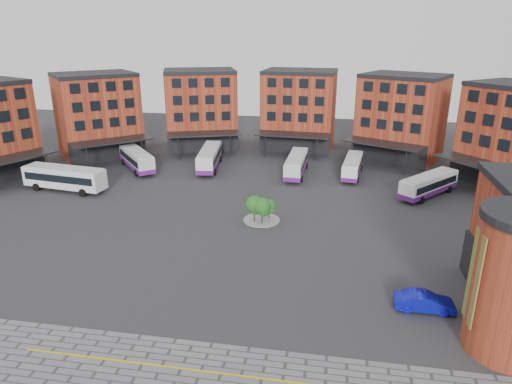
% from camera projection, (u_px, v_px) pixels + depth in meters
% --- Properties ---
extents(ground, '(160.00, 160.00, 0.00)m').
position_uv_depth(ground, '(222.00, 268.00, 44.07)').
color(ground, '#28282B').
rests_on(ground, ground).
extents(yellow_line, '(26.00, 0.15, 0.02)m').
position_uv_depth(yellow_line, '(201.00, 371.00, 30.76)').
color(yellow_line, gold).
rests_on(yellow_line, paving_zone).
extents(main_building, '(94.14, 42.48, 14.60)m').
position_uv_depth(main_building, '(247.00, 119.00, 77.84)').
color(main_building, '#9B3D21').
rests_on(main_building, ground).
extents(tree_island, '(4.40, 4.40, 3.32)m').
position_uv_depth(tree_island, '(261.00, 207.00, 53.76)').
color(tree_island, gray).
rests_on(tree_island, ground).
extents(bus_a, '(12.43, 4.38, 3.44)m').
position_uv_depth(bus_a, '(64.00, 177.00, 64.30)').
color(bus_a, silver).
rests_on(bus_a, ground).
extents(bus_b, '(9.33, 10.45, 3.22)m').
position_uv_depth(bus_b, '(137.00, 159.00, 74.18)').
color(bus_b, silver).
rests_on(bus_b, ground).
extents(bus_c, '(4.17, 11.97, 3.30)m').
position_uv_depth(bus_c, '(210.00, 158.00, 74.77)').
color(bus_c, silver).
rests_on(bus_c, ground).
extents(bus_d, '(3.11, 11.20, 3.13)m').
position_uv_depth(bus_d, '(296.00, 164.00, 71.42)').
color(bus_d, silver).
rests_on(bus_d, ground).
extents(bus_e, '(3.57, 10.42, 2.87)m').
position_uv_depth(bus_e, '(352.00, 166.00, 70.93)').
color(bus_e, white).
rests_on(bus_e, ground).
extents(bus_f, '(8.97, 9.75, 3.04)m').
position_uv_depth(bus_f, '(429.00, 184.00, 62.39)').
color(bus_f, white).
rests_on(bus_f, ground).
extents(blue_car, '(4.83, 1.74, 1.58)m').
position_uv_depth(blue_car, '(424.00, 302.00, 37.16)').
color(blue_car, '#0C11A6').
rests_on(blue_car, ground).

